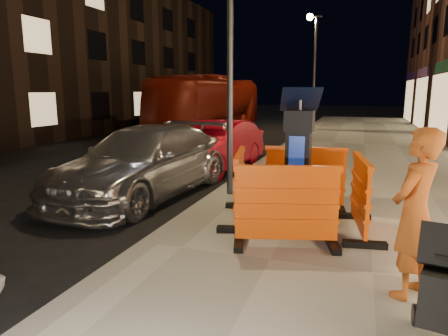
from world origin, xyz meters
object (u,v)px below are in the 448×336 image
(barrier_bldgside, at_px, (360,195))
(bus_doubledecker, at_px, (211,133))
(barrier_front, at_px, (286,207))
(car_silver, at_px, (146,195))
(man, at_px, (415,214))
(car_red, at_px, (215,170))
(barrier_kerbside, at_px, (239,186))
(barrier_back, at_px, (305,178))
(parking_kiosk, at_px, (298,162))

(barrier_bldgside, xyz_separation_m, bus_doubledecker, (-7.65, 14.02, -0.72))
(barrier_front, bearing_deg, car_silver, 131.03)
(bus_doubledecker, bearing_deg, barrier_bldgside, -62.31)
(man, bearing_deg, car_red, -113.38)
(barrier_kerbside, bearing_deg, car_silver, 49.27)
(barrier_kerbside, bearing_deg, bus_doubledecker, 9.88)
(barrier_kerbside, height_order, car_silver, barrier_kerbside)
(car_red, bearing_deg, barrier_back, -44.15)
(car_silver, bearing_deg, parking_kiosk, -16.52)
(car_silver, height_order, car_red, car_silver)
(parking_kiosk, bearing_deg, barrier_back, 79.60)
(car_silver, bearing_deg, man, -28.10)
(barrier_back, distance_m, barrier_kerbside, 1.34)
(barrier_kerbside, relative_size, bus_doubledecker, 0.13)
(parking_kiosk, xyz_separation_m, man, (1.46, -1.86, -0.13))
(barrier_bldgside, height_order, man, man)
(barrier_back, height_order, car_silver, barrier_back)
(bus_doubledecker, bearing_deg, barrier_back, -63.79)
(parking_kiosk, height_order, bus_doubledecker, parking_kiosk)
(barrier_back, xyz_separation_m, man, (1.46, -2.81, 0.32))
(barrier_back, height_order, barrier_kerbside, same)
(parking_kiosk, xyz_separation_m, barrier_kerbside, (-0.95, 0.00, -0.45))
(parking_kiosk, xyz_separation_m, barrier_front, (0.00, -0.95, -0.45))
(man, bearing_deg, barrier_front, -90.37)
(car_red, xyz_separation_m, man, (4.49, -6.36, 1.04))
(barrier_bldgside, relative_size, car_silver, 0.28)
(barrier_bldgside, xyz_separation_m, man, (0.51, -1.86, 0.32))
(barrier_front, relative_size, bus_doubledecker, 0.13)
(barrier_bldgside, distance_m, bus_doubledecker, 15.99)
(parking_kiosk, bearing_deg, bus_doubledecker, 105.12)
(barrier_kerbside, bearing_deg, parking_kiosk, -102.40)
(parking_kiosk, xyz_separation_m, barrier_back, (0.00, 0.95, -0.45))
(car_silver, relative_size, man, 2.92)
(barrier_kerbside, distance_m, car_red, 5.02)
(barrier_back, xyz_separation_m, car_silver, (-3.52, 0.43, -0.72))
(bus_doubledecker, bearing_deg, man, -63.71)
(parking_kiosk, height_order, barrier_front, parking_kiosk)
(barrier_kerbside, height_order, bus_doubledecker, bus_doubledecker)
(car_red, relative_size, bus_doubledecker, 0.40)
(barrier_kerbside, bearing_deg, man, -139.97)
(parking_kiosk, distance_m, barrier_front, 1.05)
(barrier_bldgside, relative_size, bus_doubledecker, 0.13)
(parking_kiosk, xyz_separation_m, barrier_bldgside, (0.95, 0.00, -0.45))
(bus_doubledecker, bearing_deg, barrier_kerbside, -68.63)
(parking_kiosk, relative_size, barrier_kerbside, 1.40)
(barrier_bldgside, height_order, bus_doubledecker, bus_doubledecker)
(barrier_front, height_order, man, man)
(man, bearing_deg, barrier_bldgside, -133.11)
(barrier_back, xyz_separation_m, bus_doubledecker, (-6.70, 13.07, -0.72))
(barrier_kerbside, height_order, barrier_bldgside, same)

